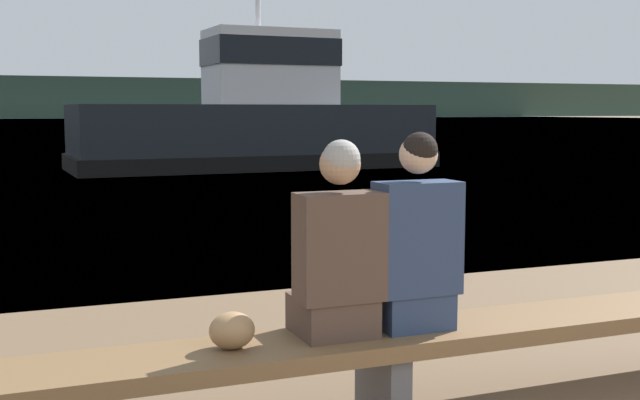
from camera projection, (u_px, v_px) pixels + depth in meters
name	position (u px, v px, depth m)	size (l,w,h in m)	color
water_surface	(19.00, 121.00, 118.19)	(240.00, 240.00, 0.00)	#426B8E
far_shoreline	(13.00, 97.00, 163.24)	(600.00, 12.00, 8.36)	#2D3D2D
bench_main	(383.00, 348.00, 4.22)	(6.49, 0.53, 0.47)	brown
person_left	(338.00, 254.00, 4.07)	(0.44, 0.40, 1.02)	#4C382D
person_right	(415.00, 246.00, 4.23)	(0.44, 0.40, 1.05)	navy
shopping_bag	(232.00, 330.00, 3.90)	(0.23, 0.19, 0.18)	#9E754C
tugboat_red	(257.00, 125.00, 22.54)	(10.17, 3.76, 6.76)	black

